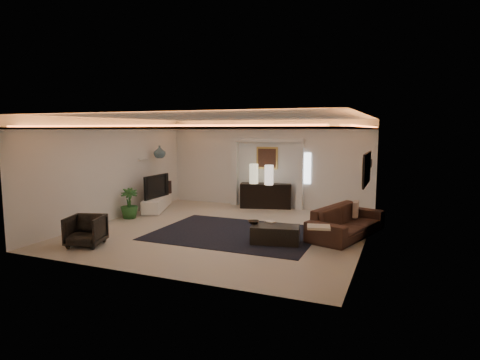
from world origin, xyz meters
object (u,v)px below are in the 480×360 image
at_px(coffee_table, 275,235).
at_px(armchair, 86,231).
at_px(sofa, 347,221).
at_px(console, 266,196).

bearing_deg(coffee_table, armchair, -166.54).
distance_m(sofa, armchair, 6.13).
height_order(console, coffee_table, console).
height_order(console, sofa, console).
xyz_separation_m(console, coffee_table, (1.56, -3.92, -0.20)).
distance_m(coffee_table, armchair, 4.27).
distance_m(console, armchair, 6.17).
relative_size(console, armchair, 2.20).
bearing_deg(console, sofa, -56.58).
bearing_deg(sofa, armchair, 137.72).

